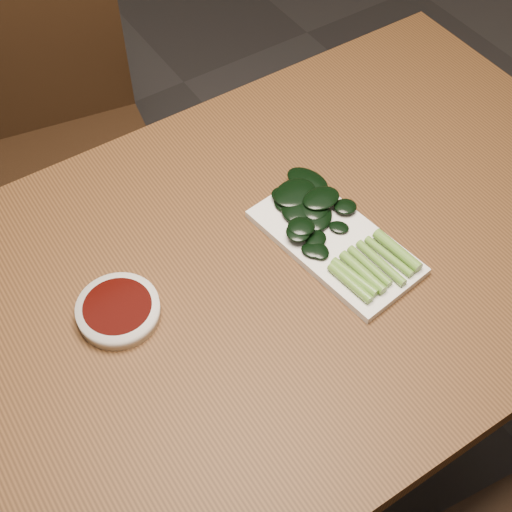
% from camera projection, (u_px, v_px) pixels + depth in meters
% --- Properties ---
extents(ground, '(6.00, 6.00, 0.00)m').
position_uv_depth(ground, '(256.00, 455.00, 1.73)').
color(ground, '#2B2828').
rests_on(ground, ground).
extents(table, '(1.40, 0.80, 0.75)m').
position_uv_depth(table, '(256.00, 296.00, 1.19)').
color(table, '#4F2F16').
rests_on(table, ground).
extents(chair_far, '(0.45, 0.45, 0.89)m').
position_uv_depth(chair_far, '(67.00, 135.00, 1.72)').
color(chair_far, black).
rests_on(chair_far, ground).
extents(sauce_bowl, '(0.13, 0.13, 0.03)m').
position_uv_depth(sauce_bowl, '(118.00, 310.00, 1.07)').
color(sauce_bowl, silver).
rests_on(sauce_bowl, table).
extents(serving_plate, '(0.18, 0.30, 0.01)m').
position_uv_depth(serving_plate, '(335.00, 242.00, 1.17)').
color(serving_plate, silver).
rests_on(serving_plate, table).
extents(gai_lan, '(0.16, 0.31, 0.02)m').
position_uv_depth(gai_lan, '(325.00, 222.00, 1.17)').
color(gai_lan, '#5D8A2F').
rests_on(gai_lan, serving_plate).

